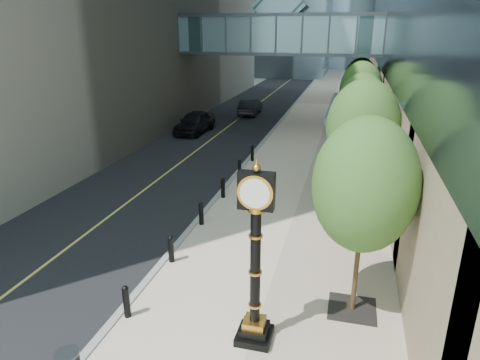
% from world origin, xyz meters
% --- Properties ---
extents(ground, '(320.00, 320.00, 0.00)m').
position_xyz_m(ground, '(0.00, 0.00, 0.00)').
color(ground, gray).
rests_on(ground, ground).
extents(road, '(8.00, 180.00, 0.02)m').
position_xyz_m(road, '(-7.00, 40.00, 0.01)').
color(road, black).
rests_on(road, ground).
extents(sidewalk, '(8.00, 180.00, 0.06)m').
position_xyz_m(sidewalk, '(1.00, 40.00, 0.03)').
color(sidewalk, beige).
rests_on(sidewalk, ground).
extents(curb, '(0.25, 180.00, 0.07)m').
position_xyz_m(curb, '(-3.00, 40.00, 0.04)').
color(curb, gray).
rests_on(curb, ground).
extents(skywalk, '(17.00, 4.20, 5.80)m').
position_xyz_m(skywalk, '(-3.00, 28.00, 7.71)').
color(skywalk, slate).
rests_on(skywalk, ground).
extents(entrance_canopy, '(3.00, 8.00, 4.38)m').
position_xyz_m(entrance_canopy, '(3.48, 14.00, 4.19)').
color(entrance_canopy, '#383F44').
rests_on(entrance_canopy, ground).
extents(bollard_row, '(0.20, 16.20, 0.90)m').
position_xyz_m(bollard_row, '(-2.70, 9.00, 0.51)').
color(bollard_row, black).
rests_on(bollard_row, sidewalk).
extents(street_trees, '(2.95, 28.79, 6.06)m').
position_xyz_m(street_trees, '(3.60, 15.71, 3.99)').
color(street_trees, black).
rests_on(street_trees, sidewalk).
extents(street_clock, '(0.93, 0.93, 4.93)m').
position_xyz_m(street_clock, '(1.07, 1.00, 2.20)').
color(street_clock, black).
rests_on(street_clock, sidewalk).
extents(pedestrian, '(0.67, 0.55, 1.58)m').
position_xyz_m(pedestrian, '(3.46, 8.72, 0.85)').
color(pedestrian, '#ABA59D').
rests_on(pedestrian, sidewalk).
extents(car_near, '(2.25, 5.08, 1.70)m').
position_xyz_m(car_near, '(-8.97, 23.59, 0.87)').
color(car_near, black).
rests_on(car_near, road).
extents(car_far, '(1.70, 4.60, 1.50)m').
position_xyz_m(car_far, '(-6.45, 32.29, 0.77)').
color(car_far, black).
rests_on(car_far, road).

